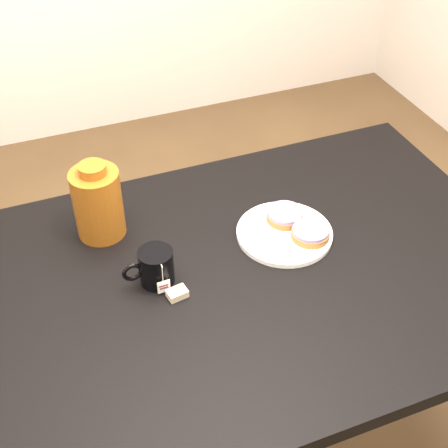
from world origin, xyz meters
The scene contains 8 objects.
ground_plane centered at (0.00, 0.00, 0.00)m, with size 4.00×4.00×0.00m, color brown.
table centered at (0.00, 0.00, 0.67)m, with size 1.40×0.90×0.75m.
plate centered at (0.16, 0.08, 0.76)m, with size 0.24×0.24×0.02m.
bagel_back centered at (0.18, 0.12, 0.78)m, with size 0.12×0.12×0.03m.
bagel_front centered at (0.21, 0.04, 0.78)m, with size 0.12×0.12×0.03m.
mug centered at (-0.18, 0.05, 0.80)m, with size 0.12×0.09×0.09m.
teabag_pouch centered at (-0.16, -0.02, 0.76)m, with size 0.04×0.03×0.02m, color #C6B793.
bagel_package centered at (-0.26, 0.26, 0.84)m, with size 0.15×0.15×0.20m.
Camera 1 is at (-0.41, -0.95, 1.79)m, focal length 50.00 mm.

